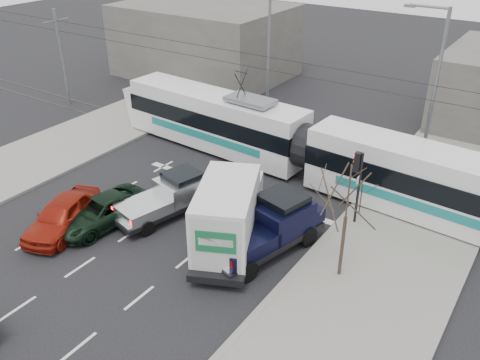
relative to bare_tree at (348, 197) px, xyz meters
The scene contains 15 objects.
ground 8.85m from the bare_tree, 161.79° to the right, with size 120.00×120.00×0.00m, color black.
sidewalk_right 4.69m from the bare_tree, 60.75° to the right, with size 6.00×60.00×0.15m, color gray.
rails 11.33m from the bare_tree, 135.38° to the left, with size 60.00×1.60×0.03m, color #33302D.
building_left 29.11m from the bare_tree, 137.92° to the left, with size 14.00×10.00×6.00m, color #65615C.
bare_tree is the anchor object (origin of this frame).
traffic_signal 4.28m from the bare_tree, 105.76° to the left, with size 0.44×0.44×3.60m.
street_lamp_near 11.58m from the bare_tree, 91.42° to the left, with size 2.38×0.25×9.00m.
street_lamp_far 17.97m from the bare_tree, 131.12° to the left, with size 2.38×0.25×9.00m.
catenary 10.68m from the bare_tree, 135.38° to the left, with size 60.00×0.20×7.00m.
tram 8.79m from the bare_tree, 126.21° to the left, with size 25.52×4.13×5.19m.
silver_pickup 9.34m from the bare_tree, behind, with size 3.04×5.64×1.95m.
box_truck 5.48m from the bare_tree, behind, with size 4.81×6.94×3.30m.
navy_pickup 4.26m from the bare_tree, behind, with size 3.44×6.08×2.42m.
green_car 11.73m from the bare_tree, 166.60° to the right, with size 2.26×4.89×1.36m, color black.
red_car 13.10m from the bare_tree, 161.90° to the right, with size 1.87×4.65×1.59m, color maroon.
Camera 1 is at (13.35, -13.36, 13.44)m, focal length 38.00 mm.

